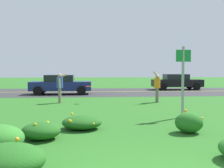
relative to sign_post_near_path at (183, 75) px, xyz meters
name	(u,v)px	position (x,y,z in m)	size (l,w,h in m)	color
ground_plane	(111,107)	(-2.44, 3.12, -1.61)	(120.00, 120.00, 0.00)	#26601E
highway_strip	(103,92)	(-2.44, 12.59, -1.60)	(120.00, 9.09, 0.01)	#2D2D30
highway_center_stripe	(103,92)	(-2.44, 12.59, -1.60)	(120.00, 0.16, 0.00)	yellow
daylily_clump_front_left	(189,122)	(-0.67, -2.44, -1.31)	(0.78, 0.73, 0.61)	#23661E
daylily_clump_mid_left	(41,131)	(-4.69, -2.84, -1.39)	(0.99, 0.96, 0.46)	#1E5619
daylily_clump_near_camera	(7,160)	(-4.79, -5.25, -1.34)	(1.26, 1.12, 0.58)	#1E5619
daylily_clump_front_center	(82,122)	(-3.69, -1.71, -1.41)	(1.20, 1.11, 0.45)	#1E5619
sign_post_near_path	(183,75)	(0.00, 0.00, 0.00)	(0.56, 0.10, 2.66)	#93969B
person_thrower_blue_shirt	(60,85)	(-5.12, 4.98, -0.64)	(0.55, 0.49, 1.61)	#2D4C9E
person_catcher_orange_shirt	(157,86)	(0.24, 4.84, -0.67)	(0.45, 0.49, 1.74)	orange
frisbee_red	(88,86)	(-3.56, 4.75, -0.70)	(0.27, 0.27, 0.04)	red
car_navy_center_left	(61,84)	(-5.70, 10.54, -0.87)	(4.50, 2.00, 1.45)	navy
car_black_center_right	(177,82)	(4.55, 14.63, -0.87)	(4.50, 2.00, 1.45)	black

